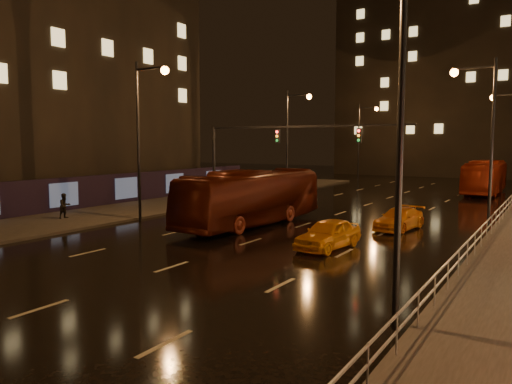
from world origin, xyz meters
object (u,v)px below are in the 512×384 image
taxi_far (399,219)px  pedestrian_b (65,206)px  bus_red (252,197)px  bus_curb (485,177)px  taxi_near (328,234)px

taxi_far → pedestrian_b: 20.82m
bus_red → taxi_far: 8.74m
bus_curb → taxi_near: (-2.92, -31.76, -0.92)m
taxi_near → taxi_far: bearing=85.7°
bus_red → pedestrian_b: bearing=-153.8°
bus_curb → pedestrian_b: 38.70m
bus_red → taxi_far: bearing=22.8°
bus_red → pedestrian_b: 12.17m
pedestrian_b → taxi_far: bearing=-63.7°
bus_red → bus_curb: bearing=73.2°
taxi_near → pedestrian_b: (-17.85, -0.89, 0.25)m
taxi_far → taxi_near: bearing=-93.9°
taxi_far → pedestrian_b: bearing=-150.3°
taxi_near → taxi_far: (1.40, 7.03, -0.09)m
bus_red → bus_curb: size_ratio=1.03×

